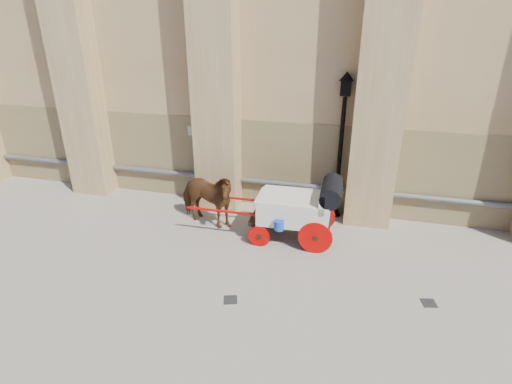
# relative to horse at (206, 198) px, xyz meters

# --- Properties ---
(ground) EXTENTS (90.00, 90.00, 0.00)m
(ground) POSITION_rel_horse_xyz_m (0.90, -2.07, -0.92)
(ground) COLOR gray
(ground) RESTS_ON ground
(horse) EXTENTS (2.37, 1.55, 1.85)m
(horse) POSITION_rel_horse_xyz_m (0.00, 0.00, 0.00)
(horse) COLOR #5C3316
(horse) RESTS_ON ground
(carriage) EXTENTS (4.47, 1.61, 1.94)m
(carriage) POSITION_rel_horse_xyz_m (2.96, -0.16, 0.13)
(carriage) COLOR black
(carriage) RESTS_ON ground
(street_lamp) EXTENTS (0.44, 0.44, 4.65)m
(street_lamp) POSITION_rel_horse_xyz_m (3.89, 1.73, 1.56)
(street_lamp) COLOR black
(street_lamp) RESTS_ON ground
(drain_grate_near) EXTENTS (0.40, 0.40, 0.01)m
(drain_grate_near) POSITION_rel_horse_xyz_m (1.86, -3.36, -0.92)
(drain_grate_near) COLOR black
(drain_grate_near) RESTS_ON ground
(drain_grate_far) EXTENTS (0.38, 0.38, 0.01)m
(drain_grate_far) POSITION_rel_horse_xyz_m (6.36, -2.30, -0.92)
(drain_grate_far) COLOR black
(drain_grate_far) RESTS_ON ground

